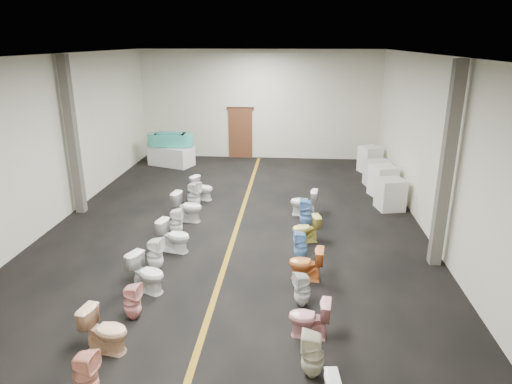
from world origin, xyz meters
TOP-DOWN VIEW (x-y plane):
  - floor at (0.00, 0.00)m, footprint 16.00×16.00m
  - ceiling at (0.00, 0.00)m, footprint 16.00×16.00m
  - wall_back at (0.00, 8.00)m, footprint 10.00×0.00m
  - wall_front at (0.00, -8.00)m, footprint 10.00×0.00m
  - wall_left at (-5.00, 0.00)m, footprint 0.00×16.00m
  - wall_right at (5.00, 0.00)m, footprint 0.00×16.00m
  - aisle_stripe at (0.00, 0.00)m, footprint 0.12×15.60m
  - back_door at (-0.80, 7.94)m, footprint 1.00×0.10m
  - door_frame at (-0.80, 7.95)m, footprint 1.15×0.08m
  - column_left at (-4.75, 1.00)m, footprint 0.25×0.25m
  - column_right at (4.75, -1.50)m, footprint 0.25×0.25m
  - display_table at (-3.45, 6.40)m, footprint 1.94×1.44m
  - bathtub at (-3.45, 6.40)m, footprint 1.86×0.69m
  - appliance_crate_a at (4.40, 1.99)m, footprint 0.87×0.87m
  - appliance_crate_b at (4.40, 3.24)m, footprint 0.93×0.93m
  - appliance_crate_c at (4.40, 4.30)m, footprint 0.91×0.91m
  - appliance_crate_d at (4.40, 6.05)m, footprint 0.92×0.92m
  - toilet_left_1 at (-1.34, -6.17)m, footprint 0.39×0.38m
  - toilet_left_2 at (-1.47, -5.14)m, footprint 0.82×0.56m
  - toilet_left_3 at (-1.35, -4.23)m, footprint 0.36×0.35m
  - toilet_left_4 at (-1.38, -3.25)m, footprint 0.89×0.72m
  - toilet_left_5 at (-1.48, -2.39)m, footprint 0.41×0.40m
  - toilet_left_6 at (-1.31, -1.40)m, footprint 0.86×0.61m
  - toilet_left_7 at (-1.50, -0.51)m, footprint 0.36×0.36m
  - toilet_left_8 at (-1.43, 0.53)m, footprint 0.88×0.59m
  - toilet_left_9 at (-1.46, 1.49)m, footprint 0.51×0.51m
  - toilet_left_10 at (-1.37, 2.38)m, footprint 0.84×0.67m
  - toilet_right_2 at (1.85, -5.46)m, footprint 0.38×0.37m
  - toilet_right_3 at (1.83, -4.48)m, footprint 0.75×0.48m
  - toilet_right_4 at (1.72, -3.53)m, footprint 0.40×0.40m
  - toilet_right_5 at (1.81, -2.51)m, footprint 0.76×0.48m
  - toilet_right_6 at (1.70, -1.56)m, footprint 0.35×0.34m
  - toilet_right_7 at (1.85, -0.60)m, footprint 0.77×0.55m
  - toilet_right_8 at (1.87, 0.35)m, footprint 0.41×0.40m
  - toilet_right_9 at (1.81, 1.26)m, footprint 0.81×0.52m

SIDE VIEW (x-z plane):
  - floor at x=0.00m, z-range 0.00..0.00m
  - aisle_stripe at x=0.00m, z-range 0.00..0.01m
  - toilet_right_4 at x=1.72m, z-range 0.00..0.69m
  - toilet_right_6 at x=1.70m, z-range 0.00..0.69m
  - toilet_left_3 at x=-1.35m, z-range 0.00..0.70m
  - toilet_right_7 at x=1.85m, z-range 0.00..0.70m
  - toilet_right_3 at x=1.83m, z-range 0.00..0.72m
  - toilet_right_5 at x=1.81m, z-range 0.00..0.74m
  - toilet_left_10 at x=-1.37m, z-range 0.00..0.75m
  - toilet_left_7 at x=-1.50m, z-range 0.00..0.75m
  - toilet_left_1 at x=-1.34m, z-range 0.00..0.77m
  - toilet_right_2 at x=1.85m, z-range 0.00..0.77m
  - display_table at x=-3.45m, z-range 0.00..0.77m
  - toilet_left_2 at x=-1.47m, z-range 0.00..0.78m
  - toilet_left_5 at x=-1.48m, z-range 0.00..0.78m
  - toilet_right_9 at x=1.81m, z-range 0.00..0.78m
  - toilet_left_6 at x=-1.31m, z-range 0.00..0.79m
  - toilet_left_4 at x=-1.38m, z-range 0.00..0.79m
  - toilet_right_8 at x=1.87m, z-range 0.00..0.81m
  - toilet_left_8 at x=-1.43m, z-range 0.00..0.84m
  - toilet_left_9 at x=-1.46m, z-range 0.00..0.85m
  - appliance_crate_c at x=4.40m, z-range 0.00..0.89m
  - appliance_crate_a at x=4.40m, z-range 0.00..0.93m
  - appliance_crate_b at x=4.40m, z-range 0.00..0.99m
  - appliance_crate_d at x=4.40m, z-range 0.00..1.00m
  - back_door at x=-0.80m, z-range 0.00..2.10m
  - bathtub at x=-3.45m, z-range 0.79..1.34m
  - door_frame at x=-0.80m, z-range 2.07..2.17m
  - wall_back at x=0.00m, z-range -2.75..7.25m
  - wall_front at x=0.00m, z-range -2.75..7.25m
  - wall_left at x=-5.00m, z-range -5.75..10.25m
  - wall_right at x=5.00m, z-range -5.75..10.25m
  - column_left at x=-4.75m, z-range 0.00..4.50m
  - column_right at x=4.75m, z-range 0.00..4.50m
  - ceiling at x=0.00m, z-range 4.50..4.50m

